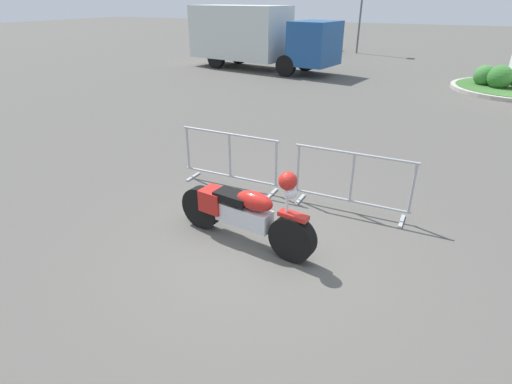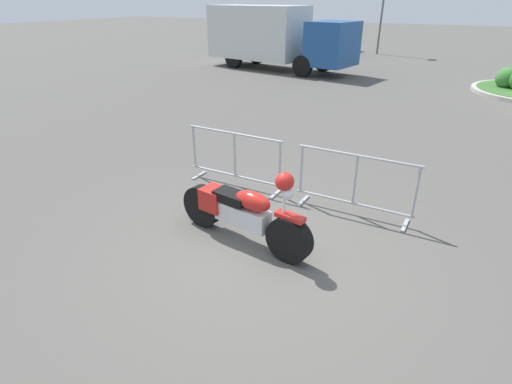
# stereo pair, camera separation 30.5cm
# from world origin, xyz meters

# --- Properties ---
(ground_plane) EXTENTS (120.00, 120.00, 0.00)m
(ground_plane) POSITION_xyz_m (0.00, 0.00, 0.00)
(ground_plane) COLOR #54514C
(motorcycle) EXTENTS (2.31, 0.51, 1.30)m
(motorcycle) POSITION_xyz_m (-0.28, 0.24, 0.50)
(motorcycle) COLOR black
(motorcycle) RESTS_ON ground
(crowd_barrier_near) EXTENTS (2.01, 0.45, 1.07)m
(crowd_barrier_near) POSITION_xyz_m (-1.44, 1.87, 0.55)
(crowd_barrier_near) COLOR #9EA0A5
(crowd_barrier_near) RESTS_ON ground
(crowd_barrier_far) EXTENTS (2.01, 0.45, 1.07)m
(crowd_barrier_far) POSITION_xyz_m (0.89, 1.87, 0.55)
(crowd_barrier_far) COLOR #9EA0A5
(crowd_barrier_far) RESTS_ON ground
(box_truck) EXTENTS (7.96, 3.42, 2.98)m
(box_truck) POSITION_xyz_m (-7.40, 14.85, 1.64)
(box_truck) COLOR silver
(box_truck) RESTS_ON ground
(parked_car_green) EXTENTS (1.98, 4.11, 1.35)m
(parked_car_green) POSITION_xyz_m (-12.21, 22.56, 0.68)
(parked_car_green) COLOR #236B38
(parked_car_green) RESTS_ON ground
(parked_car_red) EXTENTS (2.22, 4.62, 1.52)m
(parked_car_red) POSITION_xyz_m (-9.54, 22.86, 0.77)
(parked_car_red) COLOR #B21E19
(parked_car_red) RESTS_ON ground
(parked_car_blue) EXTENTS (2.07, 4.31, 1.42)m
(parked_car_blue) POSITION_xyz_m (-6.87, 22.76, 0.72)
(parked_car_blue) COLOR #284799
(parked_car_blue) RESTS_ON ground
(pedestrian) EXTENTS (0.40, 0.40, 1.69)m
(pedestrian) POSITION_xyz_m (-5.75, 16.42, 0.92)
(pedestrian) COLOR #262838
(pedestrian) RESTS_ON ground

